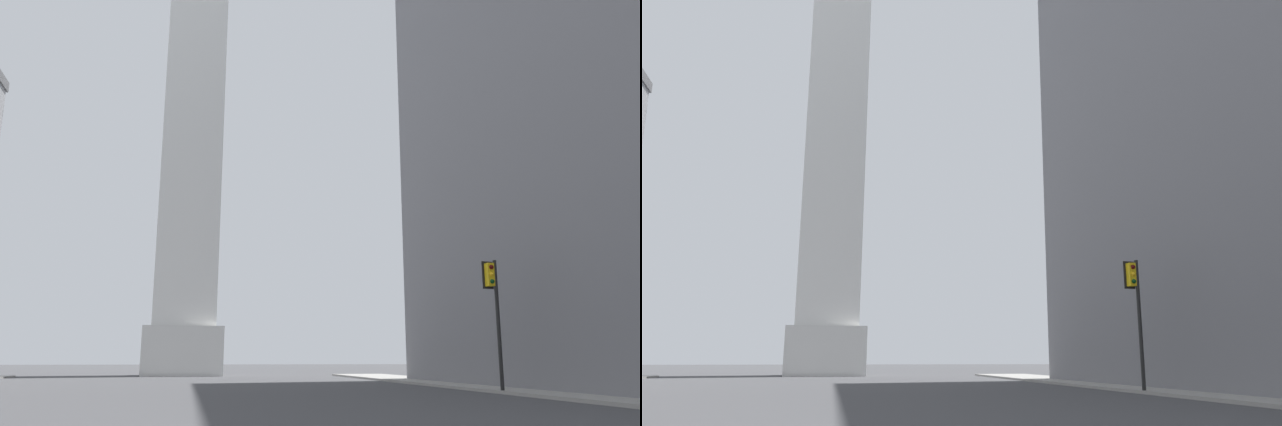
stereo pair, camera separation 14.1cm
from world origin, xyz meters
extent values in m
cube|color=gray|center=(16.82, 22.07, 0.07)|extent=(5.00, 73.57, 0.15)
cube|color=silver|center=(0.00, 61.31, 2.30)|extent=(7.46, 7.46, 4.60)
cube|color=white|center=(0.00, 61.31, 36.71)|extent=(5.97, 5.97, 64.22)
cylinder|color=black|center=(14.54, 25.02, 3.08)|extent=(0.18, 0.18, 6.16)
cylinder|color=#262626|center=(14.54, 25.02, 0.05)|extent=(0.40, 0.40, 0.10)
cube|color=yellow|center=(14.25, 25.02, 5.46)|extent=(0.37, 0.37, 1.10)
cube|color=black|center=(14.23, 25.20, 5.46)|extent=(0.58, 0.09, 1.32)
sphere|color=#410907|center=(14.27, 24.83, 5.80)|extent=(0.22, 0.22, 0.22)
sphere|color=yellow|center=(14.27, 24.83, 5.46)|extent=(0.22, 0.22, 0.22)
sphere|color=#073410|center=(14.27, 24.83, 5.12)|extent=(0.22, 0.22, 0.22)
camera|label=1|loc=(0.24, -2.21, 1.53)|focal=35.00mm
camera|label=2|loc=(0.38, -2.24, 1.53)|focal=35.00mm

